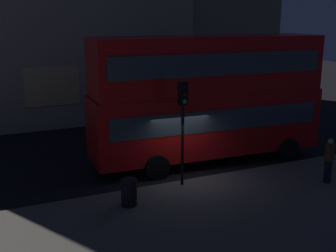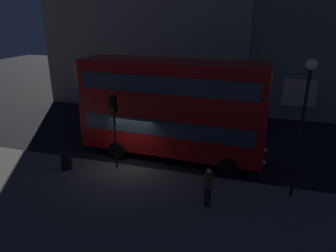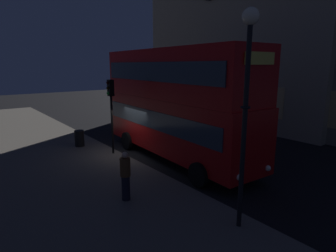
# 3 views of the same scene
# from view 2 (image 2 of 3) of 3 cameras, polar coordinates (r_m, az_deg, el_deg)

# --- Properties ---
(ground_plane) EXTENTS (80.00, 80.00, 0.00)m
(ground_plane) POSITION_cam_2_polar(r_m,az_deg,el_deg) (17.65, -6.67, -6.72)
(ground_plane) COLOR black
(sidewalk_slab) EXTENTS (44.00, 7.98, 0.12)m
(sidewalk_slab) POSITION_cam_2_polar(r_m,az_deg,el_deg) (14.11, -14.08, -14.42)
(sidewalk_slab) COLOR #5B564F
(sidewalk_slab) RESTS_ON ground
(building_with_clock) EXTENTS (17.92, 8.59, 17.22)m
(building_with_clock) POSITION_cam_2_polar(r_m,az_deg,el_deg) (30.13, -2.69, 21.35)
(building_with_clock) COLOR tan
(building_with_clock) RESTS_ON ground
(double_decker_bus) EXTENTS (10.61, 3.24, 5.61)m
(double_decker_bus) POSITION_cam_2_polar(r_m,az_deg,el_deg) (17.10, 0.63, 3.73)
(double_decker_bus) COLOR #B20F0F
(double_decker_bus) RESTS_ON ground
(traffic_light_near_kerb) EXTENTS (0.33, 0.36, 3.98)m
(traffic_light_near_kerb) POSITION_cam_2_polar(r_m,az_deg,el_deg) (15.85, -10.02, 1.63)
(traffic_light_near_kerb) COLOR black
(traffic_light_near_kerb) RESTS_ON sidewalk_slab
(street_lamp) EXTENTS (0.46, 0.46, 6.18)m
(street_lamp) POSITION_cam_2_polar(r_m,az_deg,el_deg) (13.78, 24.10, 3.46)
(street_lamp) COLOR black
(street_lamp) RESTS_ON sidewalk_slab
(pedestrian) EXTENTS (0.37, 0.37, 1.78)m
(pedestrian) POSITION_cam_2_polar(r_m,az_deg,el_deg) (13.33, 7.45, -11.19)
(pedestrian) COLOR black
(pedestrian) RESTS_ON sidewalk_slab
(litter_bin) EXTENTS (0.55, 0.55, 0.95)m
(litter_bin) POSITION_cam_2_polar(r_m,az_deg,el_deg) (17.22, -18.41, -6.18)
(litter_bin) COLOR black
(litter_bin) RESTS_ON sidewalk_slab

